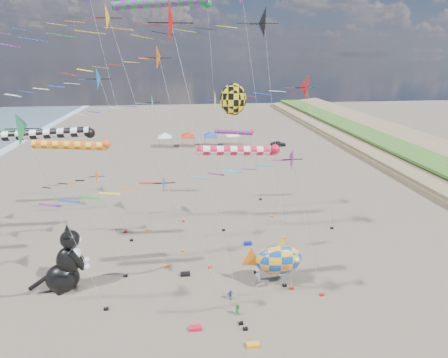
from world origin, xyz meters
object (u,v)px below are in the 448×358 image
object	(u,v)px
parked_car	(278,144)
child_green	(238,310)
child_blue	(230,295)
cat_inflatable	(63,259)
fish_inflatable	(278,260)
person_adult	(258,278)

from	to	relation	value
parked_car	child_green	bearing A→B (deg)	158.39
child_blue	parked_car	distance (m)	53.20
parked_car	child_blue	bearing A→B (deg)	157.39
child_green	parked_car	world-z (taller)	parked_car
cat_inflatable	parked_car	world-z (taller)	cat_inflatable
fish_inflatable	person_adult	world-z (taller)	fish_inflatable
cat_inflatable	child_blue	size ratio (longest dim) A/B	6.21
cat_inflatable	fish_inflatable	bearing A→B (deg)	-20.56
person_adult	child_green	distance (m)	4.02
fish_inflatable	child_blue	distance (m)	5.16
fish_inflatable	child_green	xyz separation A→B (m)	(-4.11, -3.64, -1.90)
cat_inflatable	person_adult	bearing A→B (deg)	-22.27
person_adult	fish_inflatable	bearing A→B (deg)	-22.24
cat_inflatable	fish_inflatable	distance (m)	18.47
child_green	child_blue	bearing A→B (deg)	87.54
parked_car	person_adult	bearing A→B (deg)	159.64
person_adult	child_green	bearing A→B (deg)	-157.42
fish_inflatable	parked_car	distance (m)	50.28
fish_inflatable	parked_car	world-z (taller)	fish_inflatable
fish_inflatable	cat_inflatable	bearing A→B (deg)	175.25
child_green	child_blue	size ratio (longest dim) A/B	1.13
child_green	fish_inflatable	bearing A→B (deg)	28.99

